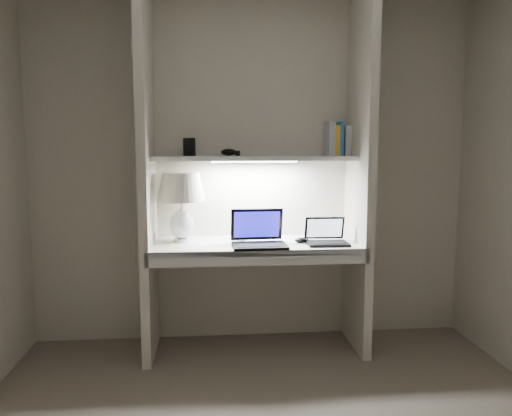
{
  "coord_description": "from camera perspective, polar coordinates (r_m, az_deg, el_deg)",
  "views": [
    {
      "loc": [
        -0.3,
        -2.16,
        1.44
      ],
      "look_at": [
        -0.01,
        1.05,
        1.03
      ],
      "focal_mm": 35.0,
      "sensor_mm": 36.0,
      "label": 1
    }
  ],
  "objects": [
    {
      "name": "strip_light",
      "position": [
        3.5,
        -0.21,
        5.35
      ],
      "size": [
        0.6,
        0.04,
        0.02
      ],
      "primitive_type": "cube",
      "color": "white",
      "rests_on": "shelf"
    },
    {
      "name": "shelf_gadget",
      "position": [
        3.57,
        -3.14,
        6.39
      ],
      "size": [
        0.14,
        0.12,
        0.05
      ],
      "primitive_type": "ellipsoid",
      "rotation": [
        0.0,
        0.0,
        -0.42
      ],
      "color": "black",
      "rests_on": "shelf"
    },
    {
      "name": "speaker",
      "position": [
        3.55,
        -1.82,
        -2.55
      ],
      "size": [
        0.12,
        0.1,
        0.14
      ],
      "primitive_type": "cube",
      "rotation": [
        0.0,
        0.0,
        -0.41
      ],
      "color": "silver",
      "rests_on": "desk"
    },
    {
      "name": "alcove_panel_left",
      "position": [
        3.42,
        -12.37,
        3.84
      ],
      "size": [
        0.06,
        0.55,
        2.5
      ],
      "primitive_type": "cube",
      "color": "beige",
      "rests_on": "floor"
    },
    {
      "name": "back_wall",
      "position": [
        3.68,
        -0.46,
        4.22
      ],
      "size": [
        3.2,
        0.01,
        2.5
      ],
      "primitive_type": "cube",
      "color": "beige",
      "rests_on": "floor"
    },
    {
      "name": "book_row",
      "position": [
        3.7,
        9.78,
        7.7
      ],
      "size": [
        0.23,
        0.16,
        0.24
      ],
      "color": "white",
      "rests_on": "shelf"
    },
    {
      "name": "cable_coil",
      "position": [
        3.49,
        6.33,
        -3.82
      ],
      "size": [
        0.13,
        0.13,
        0.01
      ],
      "primitive_type": "torus",
      "rotation": [
        0.0,
        0.0,
        0.39
      ],
      "color": "black",
      "rests_on": "desk"
    },
    {
      "name": "desk_apron",
      "position": [
        3.22,
        0.34,
        -5.71
      ],
      "size": [
        1.46,
        0.03,
        0.1
      ],
      "primitive_type": "cube",
      "color": "silver",
      "rests_on": "desk"
    },
    {
      "name": "shelf",
      "position": [
        3.5,
        -0.21,
        5.71
      ],
      "size": [
        1.4,
        0.36,
        0.03
      ],
      "primitive_type": "cube",
      "color": "silver",
      "rests_on": "back_wall"
    },
    {
      "name": "sticky_note",
      "position": [
        3.37,
        -9.51,
        -4.37
      ],
      "size": [
        0.09,
        0.09,
        0.0
      ],
      "primitive_type": "cube",
      "rotation": [
        0.0,
        0.0,
        0.29
      ],
      "color": "#F3F533",
      "rests_on": "desk"
    },
    {
      "name": "mouse",
      "position": [
        3.47,
        5.26,
        -3.67
      ],
      "size": [
        0.11,
        0.08,
        0.04
      ],
      "primitive_type": "ellipsoid",
      "rotation": [
        0.0,
        0.0,
        0.15
      ],
      "color": "black",
      "rests_on": "desk"
    },
    {
      "name": "table_lamp",
      "position": [
        3.5,
        -8.54,
        1.46
      ],
      "size": [
        0.33,
        0.33,
        0.48
      ],
      "color": "white",
      "rests_on": "desk"
    },
    {
      "name": "laptop_netbook",
      "position": [
        3.45,
        8.06,
        -3.38
      ],
      "size": [
        0.28,
        0.25,
        0.18
      ],
      "rotation": [
        0.0,
        0.0,
        -0.02
      ],
      "color": "black",
      "rests_on": "desk"
    },
    {
      "name": "shelf_box",
      "position": [
        3.58,
        -7.62,
        6.93
      ],
      "size": [
        0.08,
        0.07,
        0.13
      ],
      "primitive_type": "cube",
      "rotation": [
        0.0,
        0.0,
        -0.26
      ],
      "color": "black",
      "rests_on": "shelf"
    },
    {
      "name": "alcove_panel_right",
      "position": [
        3.55,
        11.78,
        3.97
      ],
      "size": [
        0.06,
        0.55,
        2.5
      ],
      "primitive_type": "cube",
      "color": "beige",
      "rests_on": "floor"
    },
    {
      "name": "desk",
      "position": [
        3.47,
        -0.07,
        -4.28
      ],
      "size": [
        1.4,
        0.55,
        0.04
      ],
      "primitive_type": "cube",
      "color": "white",
      "rests_on": "alcove_panel_left"
    },
    {
      "name": "laptop_main",
      "position": [
        3.35,
        0.29,
        -3.38
      ],
      "size": [
        0.37,
        0.32,
        0.24
      ],
      "rotation": [
        0.0,
        0.0,
        0.04
      ],
      "color": "black",
      "rests_on": "desk"
    }
  ]
}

